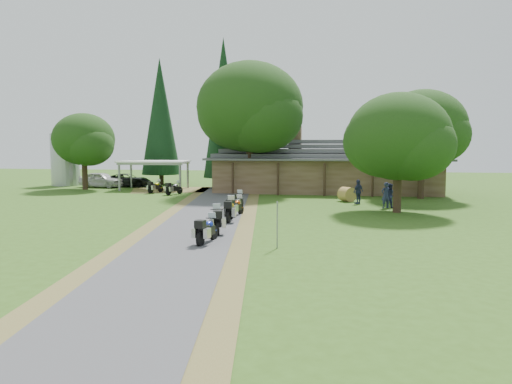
% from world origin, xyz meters
% --- Properties ---
extents(ground, '(120.00, 120.00, 0.00)m').
position_xyz_m(ground, '(0.00, 0.00, 0.00)').
color(ground, '#345517').
rests_on(ground, ground).
extents(driveway, '(51.95, 51.95, 0.00)m').
position_xyz_m(driveway, '(-0.50, 4.00, 0.00)').
color(driveway, '#3F3F41').
rests_on(driveway, ground).
extents(lodge, '(21.40, 9.40, 4.90)m').
position_xyz_m(lodge, '(6.00, 24.00, 2.45)').
color(lodge, brown).
rests_on(lodge, ground).
extents(silo, '(3.01, 3.01, 5.98)m').
position_xyz_m(silo, '(-21.89, 26.42, 2.99)').
color(silo, gray).
rests_on(silo, ground).
extents(carport, '(6.90, 4.97, 2.81)m').
position_xyz_m(carport, '(-10.63, 23.30, 1.41)').
color(carport, white).
rests_on(carport, ground).
extents(car_white_sedan, '(3.52, 6.33, 1.99)m').
position_xyz_m(car_white_sedan, '(-16.84, 24.53, 1.00)').
color(car_white_sedan, silver).
rests_on(car_white_sedan, ground).
extents(car_dark_suv, '(3.14, 5.68, 2.06)m').
position_xyz_m(car_dark_suv, '(-14.55, 25.74, 1.03)').
color(car_dark_suv, black).
rests_on(car_dark_suv, ground).
extents(motorcycle_row_a, '(0.88, 1.95, 1.29)m').
position_xyz_m(motorcycle_row_a, '(1.40, -2.13, 0.64)').
color(motorcycle_row_a, navy).
rests_on(motorcycle_row_a, ground).
extents(motorcycle_row_b, '(1.18, 2.11, 1.38)m').
position_xyz_m(motorcycle_row_b, '(1.22, 0.45, 0.69)').
color(motorcycle_row_b, '#94969B').
rests_on(motorcycle_row_b, ground).
extents(motorcycle_row_c, '(0.86, 2.11, 1.41)m').
position_xyz_m(motorcycle_row_c, '(1.05, 4.24, 0.70)').
color(motorcycle_row_c, '#DEA508').
rests_on(motorcycle_row_c, ground).
extents(motorcycle_row_d, '(1.00, 1.91, 1.25)m').
position_xyz_m(motorcycle_row_d, '(0.94, 6.46, 0.62)').
color(motorcycle_row_d, '#B7420B').
rests_on(motorcycle_row_d, ground).
extents(motorcycle_row_e, '(0.91, 1.94, 1.28)m').
position_xyz_m(motorcycle_row_e, '(0.43, 9.34, 0.64)').
color(motorcycle_row_e, black).
rests_on(motorcycle_row_e, ground).
extents(motorcycle_carport_a, '(1.13, 1.87, 1.22)m').
position_xyz_m(motorcycle_carport_a, '(-9.24, 19.80, 0.61)').
color(motorcycle_carport_a, '#D4C80E').
rests_on(motorcycle_carport_a, ground).
extents(motorcycle_carport_b, '(1.30, 1.84, 1.21)m').
position_xyz_m(motorcycle_carport_b, '(-7.08, 18.60, 0.60)').
color(motorcycle_carport_b, gray).
rests_on(motorcycle_carport_b, ground).
extents(person_a, '(0.72, 0.64, 2.10)m').
position_xyz_m(person_a, '(10.38, 11.88, 1.05)').
color(person_a, navy).
rests_on(person_a, ground).
extents(person_b, '(0.69, 0.65, 1.97)m').
position_xyz_m(person_b, '(10.68, 12.28, 0.98)').
color(person_b, navy).
rests_on(person_b, ground).
extents(person_c, '(0.72, 0.74, 2.11)m').
position_xyz_m(person_c, '(8.62, 14.16, 1.06)').
color(person_c, navy).
rests_on(person_c, ground).
extents(hay_bale, '(1.50, 1.48, 1.11)m').
position_xyz_m(hay_bale, '(7.84, 15.59, 0.55)').
color(hay_bale, olive).
rests_on(hay_bale, ground).
extents(sign_post, '(0.36, 0.06, 2.01)m').
position_xyz_m(sign_post, '(4.59, -2.72, 1.00)').
color(sign_post, gray).
rests_on(sign_post, ground).
extents(oak_lodge_left, '(9.43, 9.43, 12.45)m').
position_xyz_m(oak_lodge_left, '(-0.66, 20.65, 6.22)').
color(oak_lodge_left, '#19340F').
rests_on(oak_lodge_left, ground).
extents(oak_lodge_right, '(6.97, 6.97, 9.41)m').
position_xyz_m(oak_lodge_right, '(13.80, 18.72, 4.70)').
color(oak_lodge_right, '#19340F').
rests_on(oak_lodge_right, ground).
extents(oak_driveway, '(6.60, 6.60, 7.89)m').
position_xyz_m(oak_driveway, '(10.90, 9.73, 3.94)').
color(oak_driveway, '#19340F').
rests_on(oak_driveway, ground).
extents(oak_silo, '(5.94, 5.94, 7.92)m').
position_xyz_m(oak_silo, '(-17.33, 22.08, 3.96)').
color(oak_silo, '#19340F').
rests_on(oak_silo, ground).
extents(cedar_near, '(4.13, 4.13, 14.97)m').
position_xyz_m(cedar_near, '(-4.22, 25.81, 7.49)').
color(cedar_near, black).
rests_on(cedar_near, ground).
extents(cedar_far, '(4.26, 4.26, 13.81)m').
position_xyz_m(cedar_far, '(-12.16, 29.40, 6.91)').
color(cedar_far, black).
rests_on(cedar_far, ground).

